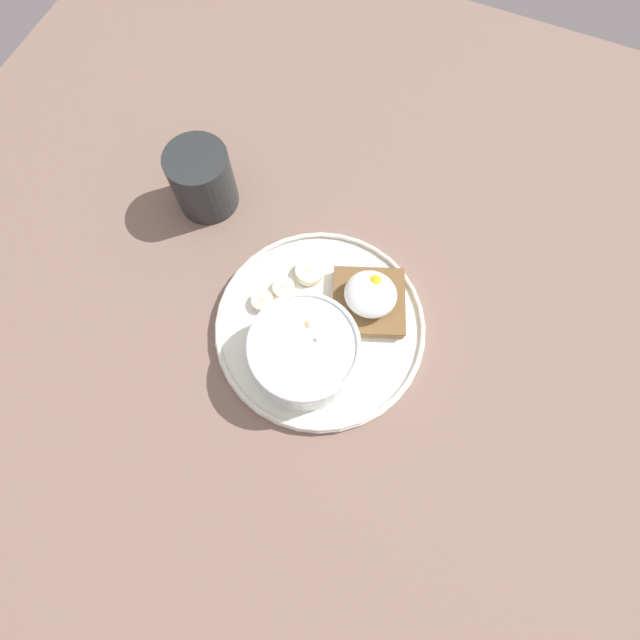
{
  "coord_description": "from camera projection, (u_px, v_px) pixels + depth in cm",
  "views": [
    {
      "loc": [
        7.71,
        -18.09,
        58.81
      ],
      "look_at": [
        0.0,
        0.0,
        5.0
      ],
      "focal_mm": 28.0,
      "sensor_mm": 36.0,
      "label": 1
    }
  ],
  "objects": [
    {
      "name": "banana_slice_back",
      "position": [
        264.0,
        299.0,
        0.6
      ],
      "size": [
        3.43,
        3.41,
        1.16
      ],
      "color": "beige",
      "rests_on": "plate"
    },
    {
      "name": "ground_plane",
      "position": [
        320.0,
        331.0,
        0.61
      ],
      "size": [
        120.0,
        120.0,
        2.0
      ],
      "primitive_type": "cube",
      "color": "#7B6054",
      "rests_on": "ground"
    },
    {
      "name": "toast_slice",
      "position": [
        369.0,
        302.0,
        0.59
      ],
      "size": [
        11.02,
        11.02,
        1.53
      ],
      "color": "brown",
      "rests_on": "plate"
    },
    {
      "name": "banana_slice_left",
      "position": [
        284.0,
        288.0,
        0.6
      ],
      "size": [
        3.08,
        3.05,
        1.08
      ],
      "color": "beige",
      "rests_on": "plate"
    },
    {
      "name": "plate",
      "position": [
        320.0,
        326.0,
        0.59
      ],
      "size": [
        25.06,
        25.06,
        1.6
      ],
      "color": "silver",
      "rests_on": "ground_plane"
    },
    {
      "name": "oatmeal_bowl",
      "position": [
        308.0,
        353.0,
        0.55
      ],
      "size": [
        12.32,
        12.32,
        5.74
      ],
      "color": "white",
      "rests_on": "plate"
    },
    {
      "name": "coffee_mug",
      "position": [
        202.0,
        179.0,
        0.62
      ],
      "size": [
        7.85,
        7.85,
        8.64
      ],
      "color": "#262A2A",
      "rests_on": "ground_plane"
    },
    {
      "name": "banana_slice_front",
      "position": [
        309.0,
        272.0,
        0.61
      ],
      "size": [
        4.57,
        4.62,
        1.39
      ],
      "color": "beige",
      "rests_on": "plate"
    },
    {
      "name": "poached_egg",
      "position": [
        371.0,
        294.0,
        0.57
      ],
      "size": [
        6.15,
        5.79,
        3.43
      ],
      "color": "white",
      "rests_on": "toast_slice"
    }
  ]
}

